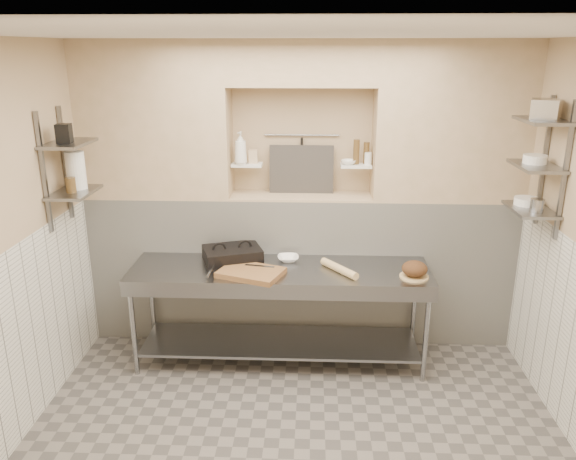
# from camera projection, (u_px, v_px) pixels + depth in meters

# --- Properties ---
(floor) EXTENTS (4.00, 3.90, 0.10)m
(floor) POSITION_uv_depth(u_px,v_px,m) (294.00, 455.00, 4.02)
(floor) COLOR slate
(floor) RESTS_ON ground
(ceiling) EXTENTS (4.00, 3.90, 0.10)m
(ceiling) POSITION_uv_depth(u_px,v_px,m) (296.00, 24.00, 3.12)
(ceiling) COLOR silver
(ceiling) RESTS_ON ground
(wall_back) EXTENTS (4.00, 0.10, 2.80)m
(wall_back) POSITION_uv_depth(u_px,v_px,m) (302.00, 190.00, 5.47)
(wall_back) COLOR tan
(wall_back) RESTS_ON ground
(backwall_lower) EXTENTS (4.00, 0.40, 1.40)m
(backwall_lower) POSITION_uv_depth(u_px,v_px,m) (301.00, 267.00, 5.45)
(backwall_lower) COLOR white
(backwall_lower) RESTS_ON floor
(alcove_sill) EXTENTS (1.30, 0.40, 0.02)m
(alcove_sill) POSITION_uv_depth(u_px,v_px,m) (301.00, 196.00, 5.23)
(alcove_sill) COLOR tan
(alcove_sill) RESTS_ON backwall_lower
(backwall_pillar_left) EXTENTS (1.35, 0.40, 1.40)m
(backwall_pillar_left) POSITION_uv_depth(u_px,v_px,m) (155.00, 120.00, 5.07)
(backwall_pillar_left) COLOR tan
(backwall_pillar_left) RESTS_ON backwall_lower
(backwall_pillar_right) EXTENTS (1.35, 0.40, 1.40)m
(backwall_pillar_right) POSITION_uv_depth(u_px,v_px,m) (451.00, 122.00, 4.96)
(backwall_pillar_right) COLOR tan
(backwall_pillar_right) RESTS_ON backwall_lower
(backwall_header) EXTENTS (1.30, 0.40, 0.40)m
(backwall_header) POSITION_uv_depth(u_px,v_px,m) (302.00, 63.00, 4.86)
(backwall_header) COLOR tan
(backwall_header) RESTS_ON backwall_lower
(wainscot_left) EXTENTS (0.02, 3.90, 1.40)m
(wainscot_left) POSITION_uv_depth(u_px,v_px,m) (7.00, 356.00, 3.87)
(wainscot_left) COLOR white
(wainscot_left) RESTS_ON floor
(alcove_shelf_left) EXTENTS (0.28, 0.16, 0.02)m
(alcove_shelf_left) POSITION_uv_depth(u_px,v_px,m) (247.00, 165.00, 5.16)
(alcove_shelf_left) COLOR white
(alcove_shelf_left) RESTS_ON backwall_lower
(alcove_shelf_right) EXTENTS (0.28, 0.16, 0.02)m
(alcove_shelf_right) POSITION_uv_depth(u_px,v_px,m) (356.00, 166.00, 5.12)
(alcove_shelf_right) COLOR white
(alcove_shelf_right) RESTS_ON backwall_lower
(utensil_rail) EXTENTS (0.70, 0.02, 0.02)m
(utensil_rail) POSITION_uv_depth(u_px,v_px,m) (302.00, 135.00, 5.22)
(utensil_rail) COLOR gray
(utensil_rail) RESTS_ON wall_back
(hanging_steel) EXTENTS (0.02, 0.02, 0.30)m
(hanging_steel) POSITION_uv_depth(u_px,v_px,m) (302.00, 154.00, 5.26)
(hanging_steel) COLOR black
(hanging_steel) RESTS_ON utensil_rail
(splash_panel) EXTENTS (0.60, 0.08, 0.45)m
(splash_panel) POSITION_uv_depth(u_px,v_px,m) (301.00, 169.00, 5.25)
(splash_panel) COLOR #383330
(splash_panel) RESTS_ON alcove_sill
(shelf_rail_left_a) EXTENTS (0.03, 0.03, 0.95)m
(shelf_rail_left_a) POSITION_uv_depth(u_px,v_px,m) (66.00, 163.00, 4.71)
(shelf_rail_left_a) COLOR slate
(shelf_rail_left_a) RESTS_ON wall_left
(shelf_rail_left_b) EXTENTS (0.03, 0.03, 0.95)m
(shelf_rail_left_b) POSITION_uv_depth(u_px,v_px,m) (44.00, 173.00, 4.33)
(shelf_rail_left_b) COLOR slate
(shelf_rail_left_b) RESTS_ON wall_left
(wall_shelf_left_lower) EXTENTS (0.30, 0.50, 0.02)m
(wall_shelf_left_lower) POSITION_uv_depth(u_px,v_px,m) (74.00, 192.00, 4.58)
(wall_shelf_left_lower) COLOR slate
(wall_shelf_left_lower) RESTS_ON wall_left
(wall_shelf_left_upper) EXTENTS (0.30, 0.50, 0.03)m
(wall_shelf_left_upper) POSITION_uv_depth(u_px,v_px,m) (68.00, 144.00, 4.46)
(wall_shelf_left_upper) COLOR slate
(wall_shelf_left_upper) RESTS_ON wall_left
(shelf_rail_right_a) EXTENTS (0.03, 0.03, 1.05)m
(shelf_rail_right_a) POSITION_uv_depth(u_px,v_px,m) (544.00, 161.00, 4.53)
(shelf_rail_right_a) COLOR slate
(shelf_rail_right_a) RESTS_ON wall_right
(shelf_rail_right_b) EXTENTS (0.03, 0.03, 1.05)m
(shelf_rail_right_b) POSITION_uv_depth(u_px,v_px,m) (565.00, 172.00, 4.15)
(shelf_rail_right_b) COLOR slate
(shelf_rail_right_b) RESTS_ON wall_right
(wall_shelf_right_lower) EXTENTS (0.30, 0.50, 0.02)m
(wall_shelf_right_lower) POSITION_uv_depth(u_px,v_px,m) (530.00, 210.00, 4.46)
(wall_shelf_right_lower) COLOR slate
(wall_shelf_right_lower) RESTS_ON wall_right
(wall_shelf_right_mid) EXTENTS (0.30, 0.50, 0.02)m
(wall_shelf_right_mid) POSITION_uv_depth(u_px,v_px,m) (536.00, 166.00, 4.35)
(wall_shelf_right_mid) COLOR slate
(wall_shelf_right_mid) RESTS_ON wall_right
(wall_shelf_right_upper) EXTENTS (0.30, 0.50, 0.03)m
(wall_shelf_right_upper) POSITION_uv_depth(u_px,v_px,m) (543.00, 121.00, 4.24)
(wall_shelf_right_upper) COLOR slate
(wall_shelf_right_upper) RESTS_ON wall_right
(prep_table) EXTENTS (2.60, 0.70, 0.90)m
(prep_table) POSITION_uv_depth(u_px,v_px,m) (280.00, 296.00, 4.93)
(prep_table) COLOR gray
(prep_table) RESTS_ON floor
(panini_press) EXTENTS (0.58, 0.50, 0.13)m
(panini_press) POSITION_uv_depth(u_px,v_px,m) (232.00, 255.00, 4.99)
(panini_press) COLOR black
(panini_press) RESTS_ON prep_table
(cutting_board) EXTENTS (0.60, 0.52, 0.05)m
(cutting_board) POSITION_uv_depth(u_px,v_px,m) (251.00, 273.00, 4.72)
(cutting_board) COLOR brown
(cutting_board) RESTS_ON prep_table
(knife_blade) EXTENTS (0.26, 0.07, 0.01)m
(knife_blade) POSITION_uv_depth(u_px,v_px,m) (260.00, 266.00, 4.79)
(knife_blade) COLOR gray
(knife_blade) RESTS_ON cutting_board
(tongs) EXTENTS (0.04, 0.23, 0.02)m
(tongs) POSITION_uv_depth(u_px,v_px,m) (211.00, 271.00, 4.66)
(tongs) COLOR gray
(tongs) RESTS_ON cutting_board
(mixing_bowl) EXTENTS (0.21, 0.21, 0.05)m
(mixing_bowl) POSITION_uv_depth(u_px,v_px,m) (288.00, 258.00, 5.03)
(mixing_bowl) COLOR white
(mixing_bowl) RESTS_ON prep_table
(rolling_pin) EXTENTS (0.32, 0.39, 0.07)m
(rolling_pin) POSITION_uv_depth(u_px,v_px,m) (339.00, 269.00, 4.78)
(rolling_pin) COLOR #DAB076
(rolling_pin) RESTS_ON prep_table
(bread_board) EXTENTS (0.24, 0.24, 0.01)m
(bread_board) POSITION_uv_depth(u_px,v_px,m) (414.00, 277.00, 4.68)
(bread_board) COLOR #DAB076
(bread_board) RESTS_ON prep_table
(bread_loaf) EXTENTS (0.21, 0.21, 0.13)m
(bread_loaf) POSITION_uv_depth(u_px,v_px,m) (415.00, 269.00, 4.66)
(bread_loaf) COLOR #4C2D19
(bread_loaf) RESTS_ON bread_board
(bottle_soap) EXTENTS (0.14, 0.14, 0.29)m
(bottle_soap) POSITION_uv_depth(u_px,v_px,m) (241.00, 148.00, 5.07)
(bottle_soap) COLOR white
(bottle_soap) RESTS_ON alcove_shelf_left
(jar_alcove) EXTENTS (0.08, 0.08, 0.12)m
(jar_alcove) POSITION_uv_depth(u_px,v_px,m) (253.00, 156.00, 5.16)
(jar_alcove) COLOR tan
(jar_alcove) RESTS_ON alcove_shelf_left
(bowl_alcove) EXTENTS (0.16, 0.16, 0.04)m
(bowl_alcove) POSITION_uv_depth(u_px,v_px,m) (348.00, 162.00, 5.10)
(bowl_alcove) COLOR white
(bowl_alcove) RESTS_ON alcove_shelf_right
(condiment_a) EXTENTS (0.05, 0.05, 0.20)m
(condiment_a) POSITION_uv_depth(u_px,v_px,m) (366.00, 153.00, 5.11)
(condiment_a) COLOR #513A1B
(condiment_a) RESTS_ON alcove_shelf_right
(condiment_b) EXTENTS (0.06, 0.06, 0.22)m
(condiment_b) POSITION_uv_depth(u_px,v_px,m) (356.00, 152.00, 5.09)
(condiment_b) COLOR #513A1B
(condiment_b) RESTS_ON alcove_shelf_right
(condiment_c) EXTENTS (0.06, 0.06, 0.11)m
(condiment_c) POSITION_uv_depth(u_px,v_px,m) (368.00, 159.00, 5.08)
(condiment_c) COLOR white
(condiment_c) RESTS_ON alcove_shelf_right
(jug_left) EXTENTS (0.16, 0.16, 0.31)m
(jug_left) POSITION_uv_depth(u_px,v_px,m) (76.00, 170.00, 4.60)
(jug_left) COLOR white
(jug_left) RESTS_ON wall_shelf_left_lower
(jar_left) EXTENTS (0.08, 0.08, 0.12)m
(jar_left) POSITION_uv_depth(u_px,v_px,m) (71.00, 185.00, 4.51)
(jar_left) COLOR #513A1B
(jar_left) RESTS_ON wall_shelf_left_lower
(box_left_upper) EXTENTS (0.12, 0.12, 0.15)m
(box_left_upper) POSITION_uv_depth(u_px,v_px,m) (64.00, 134.00, 4.38)
(box_left_upper) COLOR black
(box_left_upper) RESTS_ON wall_shelf_left_upper
(bowl_right) EXTENTS (0.20, 0.20, 0.06)m
(bowl_right) POSITION_uv_depth(u_px,v_px,m) (527.00, 201.00, 4.54)
(bowl_right) COLOR white
(bowl_right) RESTS_ON wall_shelf_right_lower
(canister_right) EXTENTS (0.10, 0.10, 0.10)m
(canister_right) POSITION_uv_depth(u_px,v_px,m) (537.00, 206.00, 4.33)
(canister_right) COLOR gray
(canister_right) RESTS_ON wall_shelf_right_lower
(bowl_right_mid) EXTENTS (0.18, 0.18, 0.07)m
(bowl_right_mid) POSITION_uv_depth(u_px,v_px,m) (535.00, 159.00, 4.38)
(bowl_right_mid) COLOR white
(bowl_right_mid) RESTS_ON wall_shelf_right_mid
(basket_right) EXTENTS (0.26, 0.28, 0.15)m
(basket_right) POSITION_uv_depth(u_px,v_px,m) (544.00, 109.00, 4.22)
(basket_right) COLOR gray
(basket_right) RESTS_ON wall_shelf_right_upper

